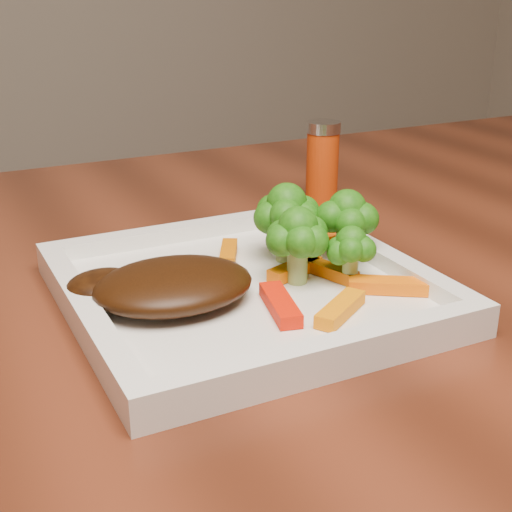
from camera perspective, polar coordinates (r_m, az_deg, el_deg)
name	(u,v)px	position (r m, az deg, el deg)	size (l,w,h in m)	color
plate	(245,294)	(0.56, -0.91, -3.09)	(0.27, 0.27, 0.01)	white
steak	(173,285)	(0.53, -6.62, -2.31)	(0.12, 0.09, 0.03)	#351907
broccoli_0	(286,221)	(0.60, 2.45, 2.78)	(0.06, 0.06, 0.07)	#106511
broccoli_1	(346,227)	(0.60, 7.23, 2.32)	(0.06, 0.06, 0.06)	#275C0F
broccoli_2	(351,249)	(0.56, 7.61, 0.54)	(0.05, 0.05, 0.06)	#1F7513
broccoli_3	(298,246)	(0.56, 3.35, 0.82)	(0.06, 0.06, 0.06)	#196D12
carrot_0	(340,309)	(0.52, 6.77, -4.23)	(0.06, 0.02, 0.01)	orange
carrot_1	(390,286)	(0.56, 10.70, -2.34)	(0.06, 0.02, 0.01)	#FA6804
carrot_2	(280,304)	(0.52, 1.95, -3.89)	(0.06, 0.02, 0.01)	red
carrot_3	(318,242)	(0.64, 5.01, 1.14)	(0.05, 0.01, 0.01)	#FE5804
carrot_4	(229,253)	(0.62, -2.21, 0.22)	(0.05, 0.01, 0.01)	#D26403
carrot_5	(331,271)	(0.58, 6.03, -1.22)	(0.05, 0.01, 0.01)	#D85F03
carrot_6	(295,269)	(0.58, 3.14, -1.04)	(0.05, 0.01, 0.01)	#FF6E04
spice_shaker	(322,163)	(0.80, 5.33, 7.44)	(0.04, 0.04, 0.09)	#BD370A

